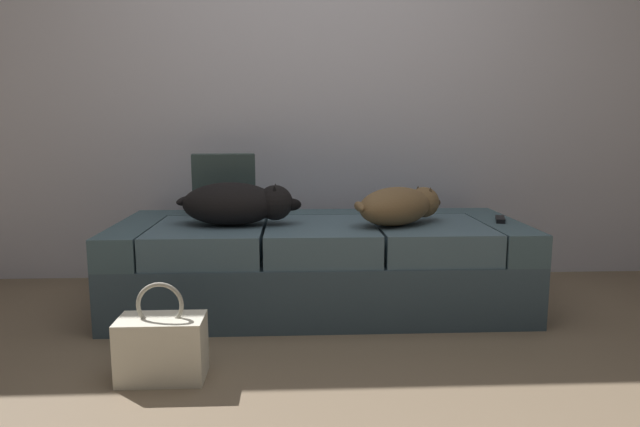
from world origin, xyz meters
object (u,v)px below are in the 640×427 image
(dog_dark, at_px, (238,204))
(dog_tan, at_px, (400,206))
(couch, at_px, (320,264))
(handbag, at_px, (162,347))
(throw_pillow, at_px, (224,185))
(tv_remote, at_px, (500,219))

(dog_dark, xyz_separation_m, dog_tan, (0.81, -0.03, -0.01))
(couch, distance_m, handbag, 1.05)
(dog_tan, height_order, throw_pillow, throw_pillow)
(throw_pillow, distance_m, handbag, 1.18)
(couch, xyz_separation_m, throw_pillow, (-0.52, 0.23, 0.40))
(dog_tan, relative_size, tv_remote, 3.50)
(dog_tan, height_order, handbag, dog_tan)
(handbag, bearing_deg, couch, 52.86)
(throw_pillow, bearing_deg, couch, -23.70)
(tv_remote, relative_size, throw_pillow, 0.44)
(dog_dark, xyz_separation_m, tv_remote, (1.35, 0.05, -0.10))
(handbag, bearing_deg, tv_remote, 26.74)
(dog_dark, bearing_deg, handbag, -106.45)
(couch, bearing_deg, throw_pillow, 156.30)
(dog_tan, xyz_separation_m, tv_remote, (0.54, 0.07, -0.09))
(tv_remote, height_order, throw_pillow, throw_pillow)
(handbag, bearing_deg, dog_dark, 73.55)
(couch, distance_m, throw_pillow, 0.69)
(couch, height_order, tv_remote, tv_remote)
(handbag, bearing_deg, dog_tan, 34.88)
(dog_dark, distance_m, throw_pillow, 0.34)
(couch, xyz_separation_m, tv_remote, (0.94, -0.04, 0.24))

